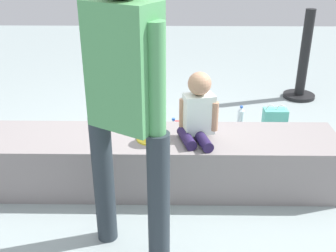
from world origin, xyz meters
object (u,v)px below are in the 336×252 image
(party_cup_red, at_px, (177,127))
(cake_box_white, at_px, (85,145))
(child_seated, at_px, (198,111))
(water_bottle_near_gift, at_px, (241,118))
(cake_plate, at_px, (152,136))
(handbag_black_leather, at_px, (200,137))
(gift_bag, at_px, (274,124))
(adult_standing, at_px, (125,87))
(water_bottle_far_side, at_px, (173,130))

(party_cup_red, bearing_deg, cake_box_white, -153.88)
(child_seated, bearing_deg, water_bottle_near_gift, 65.29)
(cake_plate, bearing_deg, child_seated, 2.63)
(child_seated, relative_size, handbag_black_leather, 1.43)
(gift_bag, relative_size, handbag_black_leather, 1.00)
(adult_standing, bearing_deg, gift_bag, 51.78)
(party_cup_red, bearing_deg, water_bottle_near_gift, 10.09)
(gift_bag, relative_size, party_cup_red, 3.43)
(handbag_black_leather, bearing_deg, adult_standing, -110.84)
(cake_plate, xyz_separation_m, party_cup_red, (0.19, 0.96, -0.38))
(child_seated, distance_m, water_bottle_far_side, 0.94)
(cake_box_white, bearing_deg, water_bottle_near_gift, 19.49)
(gift_bag, bearing_deg, adult_standing, -128.22)
(adult_standing, relative_size, water_bottle_far_side, 7.87)
(water_bottle_far_side, bearing_deg, handbag_black_leather, -39.62)
(child_seated, bearing_deg, water_bottle_far_side, 102.52)
(child_seated, distance_m, water_bottle_near_gift, 1.27)
(adult_standing, height_order, cake_plate, adult_standing)
(gift_bag, bearing_deg, cake_box_white, -171.63)
(cake_box_white, bearing_deg, water_bottle_far_side, 15.67)
(water_bottle_near_gift, xyz_separation_m, water_bottle_far_side, (-0.66, -0.29, -0.00))
(water_bottle_far_side, bearing_deg, child_seated, -77.48)
(cake_plate, bearing_deg, handbag_black_leather, 56.69)
(child_seated, height_order, water_bottle_near_gift, child_seated)
(child_seated, xyz_separation_m, adult_standing, (-0.41, -0.68, 0.41))
(water_bottle_far_side, bearing_deg, water_bottle_near_gift, 23.76)
(handbag_black_leather, bearing_deg, cake_plate, -123.31)
(party_cup_red, bearing_deg, cake_plate, -100.95)
(gift_bag, bearing_deg, party_cup_red, 170.71)
(adult_standing, distance_m, cake_box_white, 1.66)
(adult_standing, bearing_deg, water_bottle_far_side, 80.49)
(water_bottle_far_side, relative_size, cake_box_white, 0.68)
(cake_plate, bearing_deg, water_bottle_near_gift, 52.94)
(gift_bag, xyz_separation_m, party_cup_red, (-0.89, 0.15, -0.10))
(adult_standing, xyz_separation_m, handbag_black_leather, (0.48, 1.25, -0.91))
(child_seated, distance_m, handbag_black_leather, 0.76)
(cake_plate, distance_m, gift_bag, 1.38)
(cake_plate, xyz_separation_m, cake_box_white, (-0.62, 0.57, -0.37))
(water_bottle_far_side, distance_m, handbag_black_leather, 0.31)
(child_seated, distance_m, cake_plate, 0.38)
(gift_bag, bearing_deg, water_bottle_far_side, -177.96)
(cake_plate, relative_size, handbag_black_leather, 0.66)
(cake_plate, distance_m, cake_box_white, 0.92)
(handbag_black_leather, bearing_deg, child_seated, -96.35)
(water_bottle_far_side, bearing_deg, cake_box_white, -164.33)
(cake_plate, relative_size, party_cup_red, 2.27)
(water_bottle_near_gift, distance_m, cake_box_white, 1.52)
(water_bottle_near_gift, distance_m, party_cup_red, 0.64)
(cake_plate, bearing_deg, party_cup_red, 79.05)
(cake_plate, bearing_deg, cake_box_white, 137.56)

